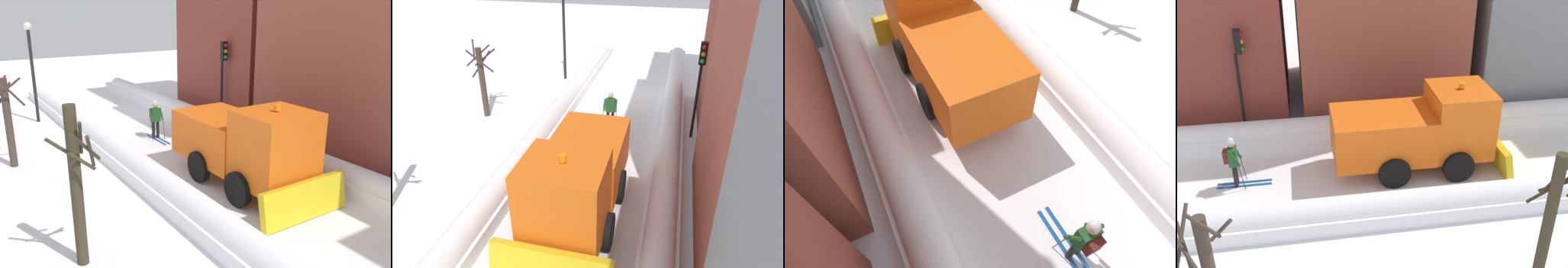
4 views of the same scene
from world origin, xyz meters
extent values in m
plane|color=white|center=(0.00, 10.00, 0.00)|extent=(80.00, 80.00, 0.00)
cube|color=white|center=(-2.70, 10.00, 0.26)|extent=(1.10, 36.00, 0.52)
cylinder|color=white|center=(-2.70, 10.00, 0.52)|extent=(0.90, 34.20, 0.90)
cube|color=white|center=(2.70, 10.00, 0.25)|extent=(1.10, 36.00, 0.49)
cylinder|color=white|center=(2.70, 10.00, 0.49)|extent=(0.90, 34.20, 0.90)
cube|color=brown|center=(-7.45, 2.86, 6.16)|extent=(7.03, 6.71, 12.31)
cube|color=orange|center=(-0.12, 9.39, 1.40)|extent=(2.30, 3.40, 1.60)
cube|color=orange|center=(-0.12, 12.09, 1.75)|extent=(2.20, 2.00, 2.30)
cube|color=black|center=(-0.12, 13.05, 2.26)|extent=(1.85, 0.06, 1.01)
cube|color=yellow|center=(-0.12, 13.44, 0.55)|extent=(3.20, 0.46, 1.13)
cylinder|color=orange|center=(-0.12, 12.09, 3.02)|extent=(0.20, 0.20, 0.18)
cylinder|color=black|center=(-1.27, 11.79, 0.55)|extent=(0.25, 1.10, 1.10)
cylinder|color=black|center=(1.03, 11.79, 0.55)|extent=(0.25, 1.10, 1.10)
cylinder|color=black|center=(-1.27, 9.59, 0.55)|extent=(0.25, 1.10, 1.10)
cylinder|color=black|center=(1.03, 9.59, 0.55)|extent=(0.25, 1.10, 1.10)
cylinder|color=black|center=(-0.06, 4.38, 0.41)|extent=(0.14, 0.14, 0.82)
cylinder|color=black|center=(0.16, 4.38, 0.41)|extent=(0.14, 0.14, 0.82)
cube|color=#1E5123|center=(0.05, 4.38, 1.13)|extent=(0.42, 0.26, 0.62)
cube|color=#591E19|center=(0.05, 4.17, 1.16)|extent=(0.32, 0.16, 0.44)
sphere|color=tan|center=(0.05, 4.38, 1.60)|extent=(0.24, 0.24, 0.24)
sphere|color=silver|center=(0.05, 4.38, 1.70)|extent=(0.22, 0.22, 0.22)
cylinder|color=#1E5123|center=(-0.21, 4.48, 1.16)|extent=(0.09, 0.33, 0.56)
cylinder|color=#1E5123|center=(0.31, 4.48, 1.16)|extent=(0.09, 0.33, 0.56)
cube|color=#194C8C|center=(-0.06, 4.63, 0.01)|extent=(0.09, 1.80, 0.03)
cube|color=#194C8C|center=(0.16, 4.63, 0.01)|extent=(0.09, 1.80, 0.03)
cylinder|color=#262628|center=(-0.25, 4.60, 0.60)|extent=(0.02, 0.19, 1.19)
cylinder|color=#262628|center=(0.35, 4.60, 0.60)|extent=(0.02, 0.19, 1.19)
cylinder|color=black|center=(-3.63, 4.46, 1.69)|extent=(0.12, 0.12, 3.38)
cube|color=black|center=(-3.63, 4.60, 3.83)|extent=(0.28, 0.24, 0.90)
sphere|color=red|center=(-3.63, 4.73, 4.11)|extent=(0.18, 0.18, 0.18)
sphere|color=gold|center=(-3.63, 4.73, 3.83)|extent=(0.18, 0.18, 0.18)
sphere|color=green|center=(-3.63, 4.73, 3.55)|extent=(0.18, 0.18, 0.18)
cylinder|color=black|center=(4.03, -1.55, 2.38)|extent=(0.16, 0.16, 4.76)
sphere|color=silver|center=(4.03, -1.55, 4.94)|extent=(0.40, 0.40, 0.40)
cylinder|color=#40332A|center=(6.27, 4.58, 1.71)|extent=(0.28, 0.28, 3.41)
cylinder|color=#40332A|center=(6.40, 4.28, 2.54)|extent=(0.93, 0.47, 1.30)
cylinder|color=#40332A|center=(6.22, 4.16, 2.86)|extent=(1.26, 0.25, 0.99)
cylinder|color=#40332A|center=(6.07, 4.90, 2.89)|extent=(0.94, 0.69, 1.19)
cylinder|color=#383120|center=(5.99, 12.16, 1.95)|extent=(0.28, 0.28, 3.90)
cylinder|color=#383120|center=(5.66, 12.33, 2.82)|extent=(0.50, 1.05, 1.12)
cylinder|color=#383120|center=(5.79, 12.45, 2.99)|extent=(0.85, 0.70, 0.95)
cylinder|color=#383120|center=(6.14, 12.48, 2.91)|extent=(0.95, 0.54, 0.79)
cylinder|color=#383120|center=(5.82, 12.21, 3.13)|extent=(0.22, 0.57, 0.89)
camera|label=1|loc=(8.27, 20.79, 5.91)|focal=37.76mm
camera|label=2|loc=(-2.55, 19.41, 7.86)|focal=33.45mm
camera|label=3|loc=(-2.63, 3.55, 6.99)|focal=28.31mm
camera|label=4|loc=(13.93, 6.66, 9.10)|focal=43.67mm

